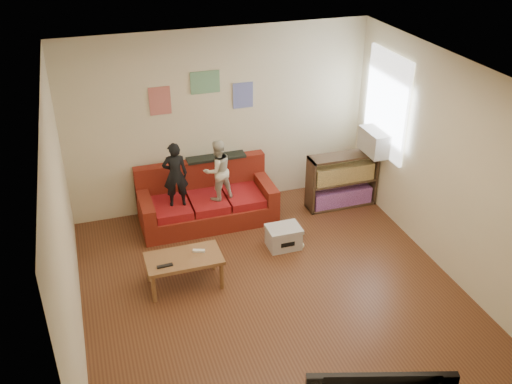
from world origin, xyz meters
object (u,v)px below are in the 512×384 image
object	(u,v)px
coffee_table	(184,261)
bookshelf	(342,183)
sofa	(206,201)
child_a	(175,175)
child_b	(218,170)
file_box	(284,237)

from	to	relation	value
coffee_table	bookshelf	size ratio (longest dim) A/B	0.87
sofa	child_a	distance (m)	0.77
sofa	coffee_table	xyz separation A→B (m)	(-0.63, -1.46, 0.07)
child_a	child_b	bearing A→B (deg)	-173.44
child_b	file_box	distance (m)	1.32
file_box	child_b	bearing A→B (deg)	127.03
sofa	bookshelf	xyz separation A→B (m)	(2.06, -0.25, 0.09)
coffee_table	file_box	bearing A→B (deg)	15.41
bookshelf	child_a	bearing A→B (deg)	178.02
coffee_table	sofa	bearing A→B (deg)	66.64
child_b	coffee_table	world-z (taller)	child_b
sofa	file_box	bearing A→B (deg)	-52.21
file_box	coffee_table	bearing A→B (deg)	-164.59
bookshelf	file_box	world-z (taller)	bookshelf
child_a	coffee_table	size ratio (longest dim) A/B	1.03
coffee_table	child_a	bearing A→B (deg)	82.15
sofa	child_b	distance (m)	0.61
coffee_table	bookshelf	bearing A→B (deg)	24.16
sofa	bookshelf	world-z (taller)	sofa
child_a	sofa	bearing A→B (deg)	-153.21
sofa	bookshelf	bearing A→B (deg)	-7.02
child_a	bookshelf	world-z (taller)	child_a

